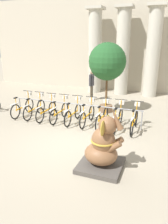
% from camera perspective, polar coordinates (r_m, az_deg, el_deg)
% --- Properties ---
extents(ground_plane, '(60.00, 60.00, 0.00)m').
position_cam_1_polar(ground_plane, '(7.30, -3.01, -8.10)').
color(ground_plane, '#9E937F').
extents(building_facade, '(20.00, 0.20, 6.00)m').
position_cam_1_polar(building_facade, '(14.82, 10.93, 16.96)').
color(building_facade, '#BCB29E').
rests_on(building_facade, ground_plane).
extents(column_left, '(1.01, 1.01, 5.16)m').
position_cam_1_polar(column_left, '(14.30, 2.87, 15.70)').
color(column_left, '#BCB7A8').
rests_on(column_left, ground_plane).
extents(column_middle, '(1.01, 1.01, 5.16)m').
position_cam_1_polar(column_middle, '(13.85, 10.06, 15.38)').
color(column_middle, '#BCB7A8').
rests_on(column_middle, ground_plane).
extents(column_right, '(1.01, 1.01, 5.16)m').
position_cam_1_polar(column_right, '(13.62, 17.57, 14.80)').
color(column_right, '#BCB7A8').
rests_on(column_right, ground_plane).
extents(bike_rack, '(5.56, 0.05, 0.77)m').
position_cam_1_polar(bike_rack, '(9.02, -2.49, 1.46)').
color(bike_rack, gray).
rests_on(bike_rack, ground_plane).
extents(bicycle_0, '(0.48, 1.70, 1.04)m').
position_cam_1_polar(bicycle_0, '(10.20, -15.62, 1.39)').
color(bicycle_0, black).
rests_on(bicycle_0, ground_plane).
extents(bicycle_1, '(0.48, 1.70, 1.04)m').
position_cam_1_polar(bicycle_1, '(9.86, -12.68, 1.05)').
color(bicycle_1, black).
rests_on(bicycle_1, ground_plane).
extents(bicycle_2, '(0.48, 1.70, 1.04)m').
position_cam_1_polar(bicycle_2, '(9.51, -9.67, 0.61)').
color(bicycle_2, black).
rests_on(bicycle_2, ground_plane).
extents(bicycle_3, '(0.48, 1.70, 1.04)m').
position_cam_1_polar(bicycle_3, '(9.23, -6.33, 0.21)').
color(bicycle_3, black).
rests_on(bicycle_3, ground_plane).
extents(bicycle_4, '(0.48, 1.70, 1.04)m').
position_cam_1_polar(bicycle_4, '(8.98, -2.77, -0.20)').
color(bicycle_4, black).
rests_on(bicycle_4, ground_plane).
extents(bicycle_5, '(0.48, 1.70, 1.04)m').
position_cam_1_polar(bicycle_5, '(8.78, 0.98, -0.62)').
color(bicycle_5, black).
rests_on(bicycle_5, ground_plane).
extents(bicycle_6, '(0.48, 1.70, 1.04)m').
position_cam_1_polar(bicycle_6, '(8.58, 4.82, -1.15)').
color(bicycle_6, black).
rests_on(bicycle_6, ground_plane).
extents(bicycle_7, '(0.48, 1.70, 1.04)m').
position_cam_1_polar(bicycle_7, '(8.46, 8.89, -1.59)').
color(bicycle_7, black).
rests_on(bicycle_7, ground_plane).
extents(bicycle_8, '(0.48, 1.70, 1.04)m').
position_cam_1_polar(bicycle_8, '(8.35, 13.02, -2.12)').
color(bicycle_8, black).
rests_on(bicycle_8, ground_plane).
extents(elephant_statue, '(1.13, 1.13, 1.71)m').
position_cam_1_polar(elephant_statue, '(5.74, 4.94, -9.34)').
color(elephant_statue, '#4C4742').
rests_on(elephant_statue, ground_plane).
extents(person_pedestrian, '(0.22, 0.47, 1.69)m').
position_cam_1_polar(person_pedestrian, '(12.27, 2.00, 7.76)').
color(person_pedestrian, brown).
rests_on(person_pedestrian, ground_plane).
extents(potted_tree, '(1.67, 1.67, 3.17)m').
position_cam_1_polar(potted_tree, '(10.03, 6.10, 12.62)').
color(potted_tree, brown).
rests_on(potted_tree, ground_plane).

